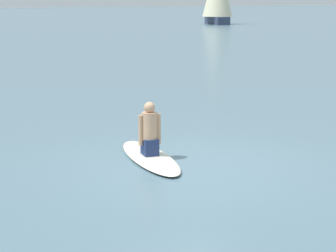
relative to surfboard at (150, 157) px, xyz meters
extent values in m
plane|color=slate|center=(0.86, 0.32, -0.05)|extent=(400.00, 400.00, 0.00)
ellipsoid|color=silver|center=(0.00, 0.00, 0.00)|extent=(2.75, 1.24, 0.09)
cube|color=navy|center=(0.00, 0.00, 0.20)|extent=(0.38, 0.33, 0.31)
cylinder|color=tan|center=(0.00, 0.00, 0.60)|extent=(0.34, 0.34, 0.52)
sphere|color=tan|center=(0.00, 0.00, 0.95)|extent=(0.21, 0.21, 0.21)
cylinder|color=tan|center=(-0.03, -0.17, 0.53)|extent=(0.10, 0.10, 0.57)
cylinder|color=tan|center=(0.03, 0.17, 0.53)|extent=(0.10, 0.10, 0.57)
cube|color=#2D3851|center=(-48.21, 36.36, 0.41)|extent=(5.32, 2.98, 0.92)
camera|label=1|loc=(9.23, -5.17, 2.91)|focal=62.19mm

